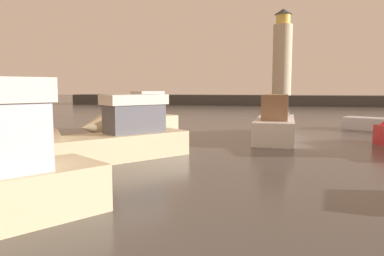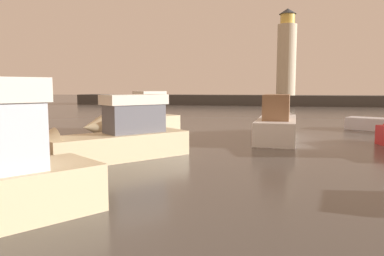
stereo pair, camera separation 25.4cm
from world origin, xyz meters
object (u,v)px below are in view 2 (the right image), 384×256
object	(u,v)px
motorboat_0	(103,140)
motorboat_1	(277,124)
motorboat_4	(131,120)
lighthouse	(287,55)

from	to	relation	value
motorboat_0	motorboat_1	bearing A→B (deg)	51.43
motorboat_1	motorboat_4	distance (m)	10.20
lighthouse	motorboat_0	world-z (taller)	lighthouse
lighthouse	motorboat_4	xyz separation A→B (m)	(-11.95, -42.51, -7.95)
motorboat_4	motorboat_1	bearing A→B (deg)	-2.27
motorboat_0	motorboat_1	xyz separation A→B (m)	(7.59, 9.52, -0.03)
motorboat_0	lighthouse	bearing A→B (deg)	79.89
lighthouse	motorboat_0	bearing A→B (deg)	-100.11
motorboat_0	motorboat_4	bearing A→B (deg)	104.68
lighthouse	motorboat_4	bearing A→B (deg)	-105.70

